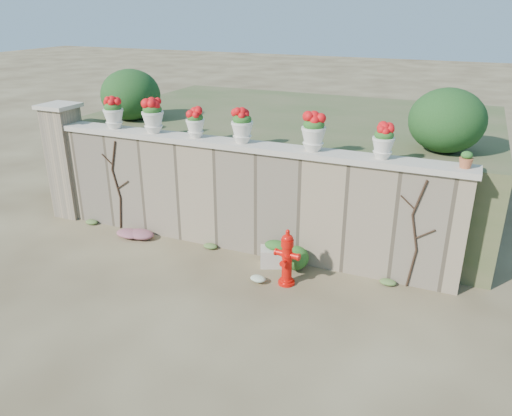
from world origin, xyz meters
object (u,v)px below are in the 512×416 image
at_px(planter_box, 276,254).
at_px(urn_pot_0, 113,113).
at_px(terracotta_pot, 466,160).
at_px(fire_hydrant, 287,257).

xyz_separation_m(planter_box, urn_pot_0, (-3.66, 0.41, 2.18)).
distance_m(planter_box, terracotta_pot, 3.53).
bearing_deg(planter_box, terracotta_pot, -14.85).
height_order(urn_pot_0, terracotta_pot, urn_pot_0).
distance_m(urn_pot_0, terracotta_pot, 6.55).
bearing_deg(urn_pot_0, terracotta_pot, 0.00).
relative_size(urn_pot_0, terracotta_pot, 2.47).
relative_size(planter_box, urn_pot_0, 1.07).
bearing_deg(urn_pot_0, fire_hydrant, -13.20).
bearing_deg(fire_hydrant, terracotta_pot, 25.92).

